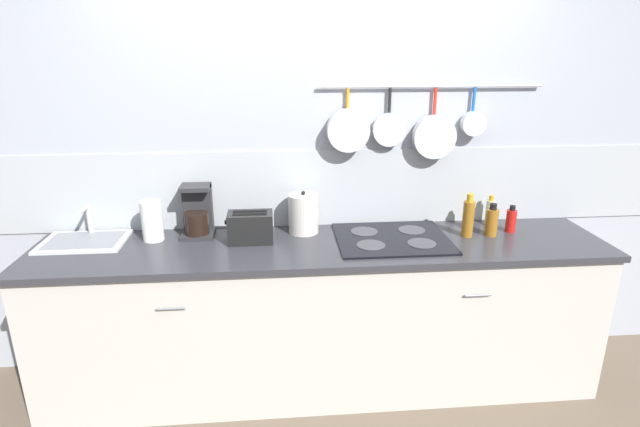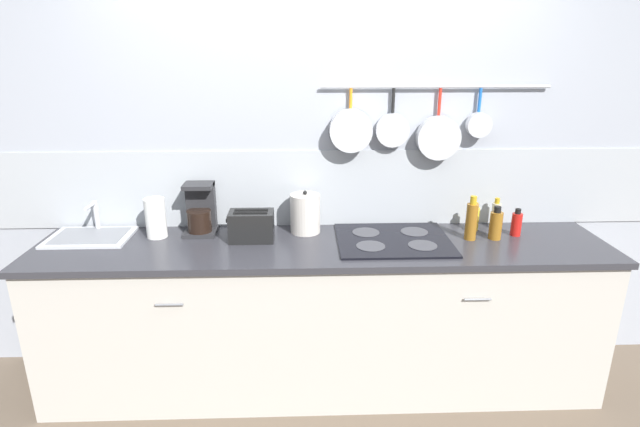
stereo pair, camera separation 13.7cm
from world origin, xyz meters
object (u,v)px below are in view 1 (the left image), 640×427
(bottle_vinegar, at_px, (470,215))
(bottle_olive_oil, at_px, (492,222))
(bottle_hot_sauce, at_px, (468,218))
(kettle, at_px, (303,214))
(bottle_sesame_oil, at_px, (511,220))
(toaster, at_px, (250,227))
(paper_towel_roll, at_px, (152,221))
(bottle_cooking_wine, at_px, (490,211))
(coffee_maker, at_px, (197,215))

(bottle_vinegar, height_order, bottle_olive_oil, bottle_olive_oil)
(bottle_hot_sauce, distance_m, bottle_vinegar, 0.17)
(kettle, relative_size, bottle_sesame_oil, 1.57)
(toaster, distance_m, bottle_hot_sauce, 1.24)
(paper_towel_roll, xyz_separation_m, bottle_cooking_wine, (2.00, 0.10, -0.03))
(bottle_olive_oil, xyz_separation_m, bottle_sesame_oil, (0.14, 0.05, -0.01))
(paper_towel_roll, bearing_deg, bottle_sesame_oil, -1.39)
(coffee_maker, bearing_deg, bottle_olive_oil, -5.54)
(toaster, relative_size, bottle_sesame_oil, 1.64)
(toaster, xyz_separation_m, bottle_hot_sauce, (1.24, -0.03, 0.03))
(bottle_olive_oil, bearing_deg, bottle_sesame_oil, 19.61)
(paper_towel_roll, distance_m, toaster, 0.56)
(kettle, distance_m, bottle_olive_oil, 1.09)
(coffee_maker, xyz_separation_m, bottle_hot_sauce, (1.54, -0.16, -0.01))
(coffee_maker, xyz_separation_m, bottle_olive_oil, (1.69, -0.16, -0.04))
(paper_towel_roll, height_order, bottle_vinegar, paper_towel_roll)
(coffee_maker, distance_m, bottle_olive_oil, 1.69)
(bottle_vinegar, relative_size, bottle_cooking_wine, 0.94)
(toaster, height_order, bottle_vinegar, toaster)
(bottle_hot_sauce, relative_size, bottle_cooking_wine, 1.40)
(coffee_maker, height_order, bottle_sesame_oil, coffee_maker)
(bottle_sesame_oil, bearing_deg, coffee_maker, 176.45)
(bottle_hot_sauce, bearing_deg, bottle_olive_oil, 0.60)
(kettle, bearing_deg, bottle_cooking_wine, 2.29)
(paper_towel_roll, relative_size, bottle_cooking_wine, 1.26)
(kettle, bearing_deg, bottle_olive_oil, -7.92)
(paper_towel_roll, xyz_separation_m, bottle_vinegar, (1.85, 0.04, -0.04))
(bottle_sesame_oil, bearing_deg, bottle_vinegar, 156.15)
(bottle_hot_sauce, height_order, bottle_olive_oil, bottle_hot_sauce)
(bottle_hot_sauce, relative_size, bottle_sesame_oil, 1.58)
(kettle, xyz_separation_m, bottle_vinegar, (1.00, -0.01, -0.04))
(kettle, height_order, bottle_sesame_oil, kettle)
(bottle_hot_sauce, xyz_separation_m, bottle_sesame_oil, (0.28, 0.05, -0.04))
(toaster, relative_size, bottle_olive_oil, 1.37)
(coffee_maker, distance_m, bottle_sesame_oil, 1.83)
(kettle, xyz_separation_m, bottle_cooking_wine, (1.15, 0.05, -0.03))
(coffee_maker, distance_m, toaster, 0.34)
(paper_towel_roll, relative_size, bottle_vinegar, 1.34)
(bottle_vinegar, bearing_deg, kettle, 179.71)
(paper_towel_roll, height_order, toaster, paper_towel_roll)
(kettle, bearing_deg, coffee_maker, 178.69)
(coffee_maker, height_order, bottle_vinegar, coffee_maker)
(bottle_vinegar, xyz_separation_m, bottle_sesame_oil, (0.21, -0.09, -0.00))
(paper_towel_roll, bearing_deg, toaster, -7.64)
(coffee_maker, bearing_deg, paper_towel_roll, -165.34)
(coffee_maker, height_order, bottle_olive_oil, coffee_maker)
(paper_towel_roll, height_order, coffee_maker, coffee_maker)
(bottle_hot_sauce, bearing_deg, toaster, 178.70)
(kettle, height_order, bottle_cooking_wine, kettle)
(paper_towel_roll, height_order, bottle_hot_sauce, bottle_hot_sauce)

